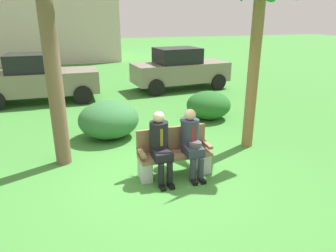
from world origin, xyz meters
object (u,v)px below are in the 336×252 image
park_bench (174,154)px  parked_car_near (39,78)px  shrub_mid_lawn (109,120)px  parked_car_far (180,69)px  seated_man_right (192,140)px  seated_man_left (160,143)px  shrub_near_bench (209,105)px

park_bench → parked_car_near: (-2.67, 6.53, 0.44)m
park_bench → shrub_mid_lawn: 2.47m
parked_car_far → seated_man_right: bearing=-108.7°
shrub_mid_lawn → parked_car_far: (3.58, 4.62, 0.37)m
seated_man_left → shrub_mid_lawn: size_ratio=0.87×
seated_man_right → shrub_near_bench: (1.80, 3.04, -0.30)m
park_bench → shrub_near_bench: bearing=54.1°
shrub_near_bench → parked_car_far: bearing=81.7°
seated_man_right → shrub_mid_lawn: seated_man_right is taller
seated_man_left → parked_car_far: parked_car_far is taller
shrub_near_bench → parked_car_near: parked_car_near is taller
shrub_mid_lawn → parked_car_near: bearing=112.9°
seated_man_left → shrub_near_bench: (2.40, 3.03, -0.31)m
parked_car_far → parked_car_near: bearing=-175.8°
seated_man_left → seated_man_right: bearing=-0.7°
seated_man_right → parked_car_far: bearing=71.3°
park_bench → seated_man_right: size_ratio=1.07×
seated_man_left → shrub_near_bench: seated_man_left is taller
parked_car_near → parked_car_far: same height
shrub_near_bench → seated_man_right: bearing=-120.7°
park_bench → seated_man_left: size_ratio=1.06×
seated_man_right → shrub_near_bench: 3.54m
shrub_near_bench → shrub_mid_lawn: 3.05m
seated_man_right → parked_car_near: 7.29m
shrub_near_bench → parked_car_far: 4.08m
seated_man_left → parked_car_far: 7.65m
park_bench → seated_man_right: 0.45m
park_bench → seated_man_left: 0.46m
seated_man_left → parked_car_far: bearing=67.0°
parked_car_near → parked_car_far: 5.37m
parked_car_near → shrub_near_bench: bearing=-37.2°
parked_car_far → park_bench: bearing=-111.2°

